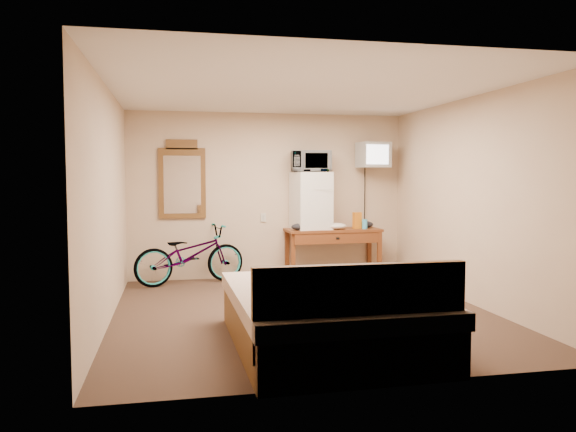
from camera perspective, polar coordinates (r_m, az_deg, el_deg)
The scene contains 13 objects.
room at distance 6.33m, azimuth 1.44°, elevation 1.38°, with size 4.60×4.64×2.50m.
desk at distance 8.54m, azimuth 4.65°, elevation -2.07°, with size 1.45×0.59×0.75m.
mini_fridge at distance 8.48m, azimuth 2.34°, elevation 1.57°, with size 0.59×0.57×0.86m.
microwave at distance 8.47m, azimuth 2.35°, elevation 5.56°, with size 0.58×0.39×0.32m, color silver.
snack_bag at distance 8.64m, azimuth 7.03°, elevation -0.44°, with size 0.12×0.07×0.25m, color orange.
blue_cup at distance 8.62m, azimuth 7.80°, elevation -0.82°, with size 0.08×0.08×0.14m, color #40AEDA.
cloth_cream at distance 8.47m, azimuth 4.91°, elevation -1.03°, with size 0.32×0.24×0.10m, color white.
cloth_dark_a at distance 8.28m, azimuth 1.27°, elevation -1.11°, with size 0.27×0.21×0.10m, color black.
cloth_dark_b at distance 8.79m, azimuth 7.93°, elevation -0.86°, with size 0.22×0.18×0.10m, color black.
crt_television at distance 8.72m, azimuth 8.65°, elevation 6.15°, with size 0.48×0.59×0.38m.
wall_mirror at distance 8.43m, azimuth -10.69°, elevation 3.58°, with size 0.68×0.04×1.16m.
bicycle at distance 8.19m, azimuth -9.92°, elevation -3.88°, with size 0.57×1.62×0.85m, color black.
bed at distance 5.13m, azimuth 4.11°, elevation -10.09°, with size 1.71×2.24×0.90m.
Camera 1 is at (-1.42, -6.16, 1.54)m, focal length 35.00 mm.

